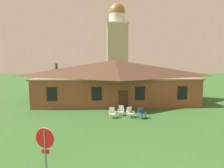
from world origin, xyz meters
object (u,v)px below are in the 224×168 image
(lawn_chair_near_door, at_px, (121,110))
(lawn_chair_middle, at_px, (141,113))
(lawn_chair_by_porch, at_px, (112,112))
(lawn_chair_left_end, at_px, (130,112))
(stop_sign, at_px, (45,148))

(lawn_chair_near_door, xyz_separation_m, lawn_chair_middle, (1.78, -1.10, 0.00))
(lawn_chair_by_porch, xyz_separation_m, lawn_chair_left_end, (1.69, 0.03, 0.00))
(lawn_chair_by_porch, height_order, lawn_chair_left_end, same)
(lawn_chair_left_end, height_order, lawn_chair_middle, same)
(lawn_chair_near_door, distance_m, lawn_chair_left_end, 1.05)
(stop_sign, height_order, lawn_chair_near_door, stop_sign)
(lawn_chair_by_porch, height_order, lawn_chair_middle, same)
(lawn_chair_near_door, relative_size, lawn_chair_left_end, 1.00)
(stop_sign, relative_size, lawn_chair_near_door, 2.78)
(lawn_chair_near_door, xyz_separation_m, lawn_chair_left_end, (0.78, -0.71, 0.00))
(lawn_chair_near_door, bearing_deg, lawn_chair_middle, -31.65)
(lawn_chair_by_porch, bearing_deg, lawn_chair_middle, -7.54)
(lawn_chair_near_door, distance_m, lawn_chair_middle, 2.09)
(lawn_chair_by_porch, distance_m, lawn_chair_middle, 2.72)
(lawn_chair_middle, bearing_deg, stop_sign, -121.03)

